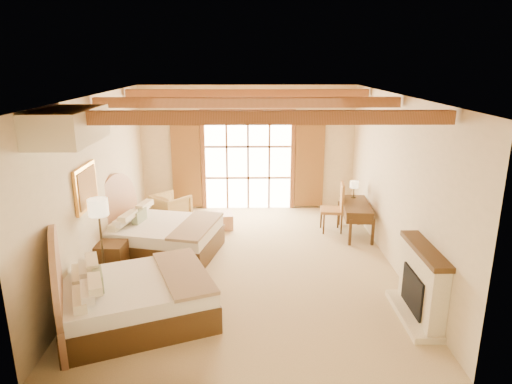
{
  "coord_description": "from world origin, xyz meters",
  "views": [
    {
      "loc": [
        0.02,
        -8.14,
        3.8
      ],
      "look_at": [
        0.16,
        0.2,
        1.38
      ],
      "focal_mm": 32.0,
      "sensor_mm": 36.0,
      "label": 1
    }
  ],
  "objects_px": {
    "bed_near": "(125,295)",
    "desk": "(355,218)",
    "nightstand": "(112,259)",
    "bed_far": "(155,234)",
    "armchair": "(171,208)"
  },
  "relations": [
    {
      "from": "bed_far",
      "to": "desk",
      "type": "distance_m",
      "value": 4.39
    },
    {
      "from": "bed_near",
      "to": "nightstand",
      "type": "relative_size",
      "value": 4.58
    },
    {
      "from": "nightstand",
      "to": "bed_near",
      "type": "bearing_deg",
      "value": -63.81
    },
    {
      "from": "bed_far",
      "to": "armchair",
      "type": "distance_m",
      "value": 1.85
    },
    {
      "from": "desk",
      "to": "nightstand",
      "type": "bearing_deg",
      "value": -153.73
    },
    {
      "from": "bed_far",
      "to": "nightstand",
      "type": "relative_size",
      "value": 4.14
    },
    {
      "from": "armchair",
      "to": "desk",
      "type": "distance_m",
      "value": 4.35
    },
    {
      "from": "bed_near",
      "to": "desk",
      "type": "height_order",
      "value": "bed_near"
    },
    {
      "from": "bed_far",
      "to": "bed_near",
      "type": "bearing_deg",
      "value": -75.59
    },
    {
      "from": "bed_far",
      "to": "desk",
      "type": "xyz_separation_m",
      "value": [
        4.28,
        0.98,
        -0.03
      ]
    },
    {
      "from": "bed_far",
      "to": "armchair",
      "type": "xyz_separation_m",
      "value": [
        0.01,
        1.85,
        -0.07
      ]
    },
    {
      "from": "bed_far",
      "to": "nightstand",
      "type": "bearing_deg",
      "value": -110.32
    },
    {
      "from": "bed_near",
      "to": "desk",
      "type": "relative_size",
      "value": 1.95
    },
    {
      "from": "bed_near",
      "to": "armchair",
      "type": "relative_size",
      "value": 3.54
    },
    {
      "from": "bed_far",
      "to": "desk",
      "type": "relative_size",
      "value": 1.77
    }
  ]
}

